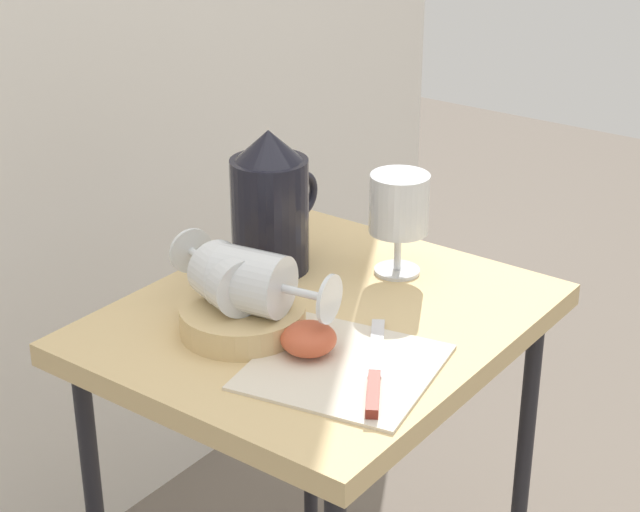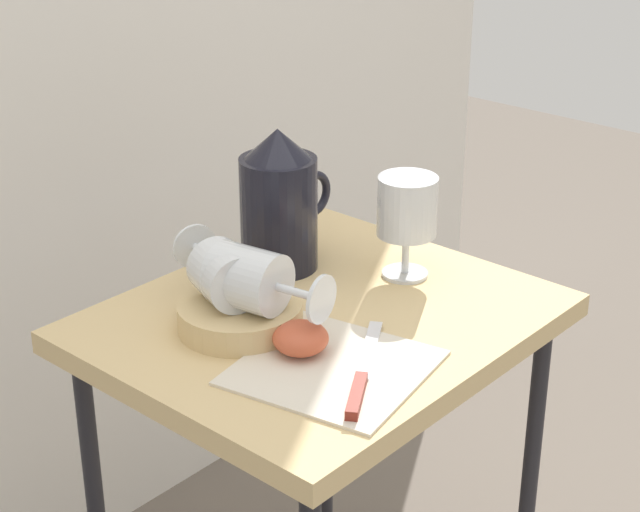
# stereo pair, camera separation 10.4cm
# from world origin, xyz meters

# --- Properties ---
(table) EXTENTS (0.55, 0.47, 0.68)m
(table) POSITION_xyz_m (0.00, 0.00, 0.61)
(table) COLOR tan
(table) RESTS_ON ground_plane
(linen_napkin) EXTENTS (0.24, 0.24, 0.00)m
(linen_napkin) POSITION_xyz_m (-0.10, -0.11, 0.68)
(linen_napkin) COLOR beige
(linen_napkin) RESTS_ON table
(basket_tray) EXTENTS (0.16, 0.16, 0.03)m
(basket_tray) POSITION_xyz_m (-0.10, 0.05, 0.69)
(basket_tray) COLOR tan
(basket_tray) RESTS_ON table
(pitcher) EXTENTS (0.16, 0.11, 0.20)m
(pitcher) POSITION_xyz_m (0.07, 0.14, 0.76)
(pitcher) COLOR black
(pitcher) RESTS_ON table
(wine_glass_upright) EXTENTS (0.08, 0.08, 0.14)m
(wine_glass_upright) POSITION_xyz_m (0.16, -0.01, 0.77)
(wine_glass_upright) COLOR silver
(wine_glass_upright) RESTS_ON table
(wine_glass_tipped_near) EXTENTS (0.11, 0.15, 0.07)m
(wine_glass_tipped_near) POSITION_xyz_m (-0.10, 0.06, 0.75)
(wine_glass_tipped_near) COLOR silver
(wine_glass_tipped_near) RESTS_ON basket_tray
(wine_glass_tipped_far) EXTENTS (0.09, 0.16, 0.08)m
(wine_glass_tipped_far) POSITION_xyz_m (-0.10, 0.03, 0.75)
(wine_glass_tipped_far) COLOR silver
(wine_glass_tipped_far) RESTS_ON basket_tray
(apple_half_left) EXTENTS (0.07, 0.07, 0.04)m
(apple_half_left) POSITION_xyz_m (-0.10, -0.05, 0.70)
(apple_half_left) COLOR #C15133
(apple_half_left) RESTS_ON linen_napkin
(knife) EXTENTS (0.20, 0.13, 0.01)m
(knife) POSITION_xyz_m (-0.11, -0.15, 0.69)
(knife) COLOR silver
(knife) RESTS_ON linen_napkin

